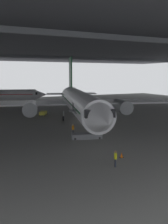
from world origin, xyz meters
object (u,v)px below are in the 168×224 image
boarding_stairs (86,133)px  crew_worker_by_stairs (73,129)px  baggage_tug (43,113)px  traffic_cone_orange (122,155)px  crew_worker_near_nose (115,158)px  airplane_main (79,103)px

boarding_stairs → crew_worker_by_stairs: bearing=114.2°
boarding_stairs → crew_worker_by_stairs: 2.43m
boarding_stairs → baggage_tug: boarding_stairs is taller
boarding_stairs → baggage_tug: size_ratio=1.94×
traffic_cone_orange → crew_worker_by_stairs: bearing=94.4°
crew_worker_near_nose → baggage_tug: size_ratio=0.63×
airplane_main → crew_worker_near_nose: (-5.81, -21.31, -2.75)m
airplane_main → baggage_tug: size_ratio=15.84×
boarding_stairs → traffic_cone_orange: size_ratio=8.11×
airplane_main → traffic_cone_orange: (-3.82, -19.35, -3.34)m
crew_worker_near_nose → baggage_tug: 31.93m
boarding_stairs → crew_worker_near_nose: (-2.13, -10.78, 0.14)m
crew_worker_near_nose → crew_worker_by_stairs: (1.13, 12.99, 0.06)m
airplane_main → boarding_stairs: airplane_main is taller
airplane_main → crew_worker_near_nose: bearing=-105.3°
boarding_stairs → crew_worker_near_nose: bearing=-101.2°
crew_worker_near_nose → baggage_tug: bearing=86.1°
crew_worker_near_nose → traffic_cone_orange: 2.85m
airplane_main → boarding_stairs: size_ratio=8.16×
crew_worker_by_stairs → traffic_cone_orange: crew_worker_by_stairs is taller
boarding_stairs → crew_worker_by_stairs: (-0.99, 2.21, 0.19)m
crew_worker_by_stairs → baggage_tug: size_ratio=0.66×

